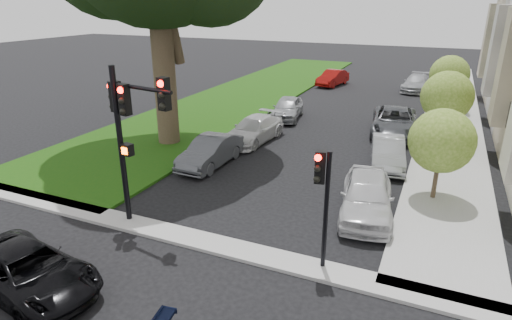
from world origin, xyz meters
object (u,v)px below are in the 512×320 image
at_px(traffic_signal_secondary, 323,189).
at_px(car_parked_4, 416,83).
at_px(small_tree_b, 447,97).
at_px(traffic_signal_main, 129,119).
at_px(car_parked_5, 211,152).
at_px(small_tree_c, 449,75).
at_px(car_parked_6, 254,130).
at_px(small_tree_a, 442,141).
at_px(car_parked_1, 388,152).
at_px(car_parked_7, 287,108).
at_px(car_parked_2, 394,121).
at_px(car_cross_near, 28,271).
at_px(car_parked_0, 367,196).
at_px(car_parked_9, 333,78).

xyz_separation_m(traffic_signal_secondary, car_parked_4, (0.43, 28.91, -1.91)).
relative_size(small_tree_b, traffic_signal_main, 0.73).
distance_m(small_tree_b, car_parked_5, 12.92).
xyz_separation_m(small_tree_c, car_parked_6, (-9.66, -11.63, -1.95)).
relative_size(small_tree_a, car_parked_1, 0.89).
height_order(car_parked_5, car_parked_7, car_parked_7).
height_order(car_parked_2, car_parked_7, car_parked_2).
xyz_separation_m(small_tree_b, car_parked_6, (-9.66, -3.61, -2.02)).
xyz_separation_m(car_parked_4, car_parked_7, (-7.15, -13.19, 0.03)).
relative_size(small_tree_a, car_parked_4, 0.77).
xyz_separation_m(traffic_signal_secondary, car_parked_2, (0.29, 15.00, -1.84)).
height_order(car_parked_4, car_parked_5, car_parked_5).
bearing_deg(small_tree_c, traffic_signal_main, -113.54).
relative_size(small_tree_a, car_parked_6, 0.79).
bearing_deg(car_parked_7, car_cross_near, -100.02).
distance_m(small_tree_b, car_parked_0, 10.40).
distance_m(small_tree_b, car_parked_7, 9.99).
distance_m(car_cross_near, car_parked_6, 14.60).
bearing_deg(car_parked_5, traffic_signal_secondary, -39.23).
bearing_deg(traffic_signal_main, car_parked_9, 90.48).
xyz_separation_m(car_parked_5, car_parked_9, (0.26, 22.40, 0.00)).
height_order(small_tree_c, car_parked_0, small_tree_c).
distance_m(car_parked_5, car_parked_6, 4.26).
height_order(car_parked_4, car_parked_6, car_parked_4).
distance_m(traffic_signal_secondary, car_parked_9, 29.38).
xyz_separation_m(car_parked_0, car_parked_4, (-0.24, 24.92, -0.09)).
xyz_separation_m(small_tree_a, car_cross_near, (-9.91, -10.64, -1.85)).
bearing_deg(car_parked_5, car_parked_9, 90.59).
relative_size(car_parked_0, car_parked_2, 0.83).
bearing_deg(car_cross_near, car_parked_6, 7.92).
bearing_deg(car_parked_6, small_tree_c, 55.50).
bearing_deg(car_cross_near, small_tree_c, -11.82).
relative_size(small_tree_c, car_parked_1, 0.94).
bearing_deg(car_parked_9, small_tree_a, -54.98).
relative_size(car_parked_7, car_parked_9, 1.00).
relative_size(car_parked_5, car_parked_6, 0.90).
bearing_deg(small_tree_a, traffic_signal_main, -146.40).
xyz_separation_m(car_cross_near, car_parked_4, (7.42, 33.16, 0.07)).
distance_m(small_tree_b, car_parked_2, 3.41).
xyz_separation_m(small_tree_b, car_parked_4, (-2.48, 14.95, -2.00)).
xyz_separation_m(small_tree_c, car_parked_1, (-2.24, -12.50, -1.95)).
relative_size(car_parked_1, car_parked_9, 0.98).
xyz_separation_m(traffic_signal_main, car_cross_near, (-0.35, -4.29, -3.24)).
bearing_deg(car_parked_9, small_tree_b, -44.91).
bearing_deg(car_parked_0, car_parked_5, 155.74).
bearing_deg(small_tree_c, car_parked_6, -129.71).
xyz_separation_m(traffic_signal_secondary, car_parked_1, (0.67, 9.48, -1.92)).
bearing_deg(car_parked_5, traffic_signal_main, -84.05).
height_order(traffic_signal_main, car_parked_6, traffic_signal_main).
bearing_deg(car_parked_6, traffic_signal_secondary, -51.66).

